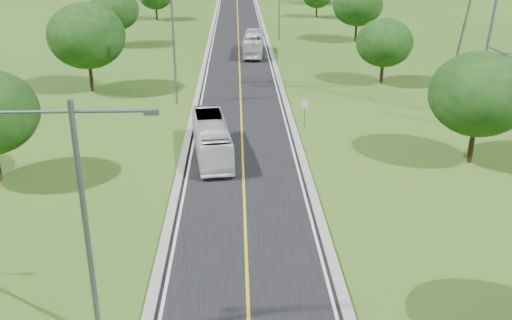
% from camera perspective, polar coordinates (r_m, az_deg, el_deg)
% --- Properties ---
extents(ground, '(260.00, 260.00, 0.00)m').
position_cam_1_polar(ground, '(68.47, -1.66, 9.23)').
color(ground, '#275718').
rests_on(ground, ground).
extents(road, '(8.00, 150.00, 0.06)m').
position_cam_1_polar(road, '(74.32, -1.70, 10.29)').
color(road, black).
rests_on(road, ground).
extents(curb_left, '(0.50, 150.00, 0.22)m').
position_cam_1_polar(curb_left, '(74.41, -5.03, 10.29)').
color(curb_left, gray).
rests_on(curb_left, ground).
extents(curb_right, '(0.50, 150.00, 0.22)m').
position_cam_1_polar(curb_right, '(74.45, 1.62, 10.38)').
color(curb_right, gray).
rests_on(curb_right, ground).
extents(speed_limit_sign, '(0.55, 0.09, 2.40)m').
position_cam_1_polar(speed_limit_sign, '(47.11, 4.90, 5.13)').
color(speed_limit_sign, slate).
rests_on(speed_limit_sign, ground).
extents(streetlight_near_left, '(5.90, 0.25, 10.00)m').
position_cam_1_polar(streetlight_near_left, '(21.71, -16.86, -4.59)').
color(streetlight_near_left, slate).
rests_on(streetlight_near_left, ground).
extents(streetlight_mid_left, '(5.90, 0.25, 10.00)m').
position_cam_1_polar(streetlight_mid_left, '(52.87, -8.25, 11.71)').
color(streetlight_mid_left, slate).
rests_on(streetlight_mid_left, ground).
extents(tree_lc, '(7.56, 7.56, 8.79)m').
position_cam_1_polar(tree_lc, '(59.39, -16.59, 11.82)').
color(tree_lc, black).
rests_on(tree_lc, ground).
extents(tree_ld, '(6.72, 6.72, 7.82)m').
position_cam_1_polar(tree_ld, '(83.07, -13.98, 14.38)').
color(tree_ld, black).
rests_on(tree_ld, ground).
extents(tree_rb, '(6.72, 6.72, 7.82)m').
position_cam_1_polar(tree_rb, '(41.54, 21.42, 6.14)').
color(tree_rb, black).
rests_on(tree_rb, ground).
extents(tree_rc, '(5.88, 5.88, 6.84)m').
position_cam_1_polar(tree_rc, '(61.70, 12.71, 11.38)').
color(tree_rc, black).
rests_on(tree_rc, ground).
extents(tree_rd, '(7.14, 7.14, 8.30)m').
position_cam_1_polar(tree_rd, '(85.13, 10.14, 15.07)').
color(tree_rd, black).
rests_on(tree_rd, ground).
extents(bus_outbound, '(2.97, 10.13, 2.79)m').
position_cam_1_polar(bus_outbound, '(75.20, -0.25, 11.55)').
color(bus_outbound, silver).
rests_on(bus_outbound, road).
extents(bus_inbound, '(3.36, 9.68, 2.64)m').
position_cam_1_polar(bus_inbound, '(41.04, -4.48, 2.20)').
color(bus_inbound, silver).
rests_on(bus_inbound, road).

